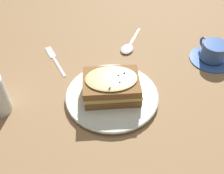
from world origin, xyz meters
The scene contains 6 objects.
ground_plane centered at (0.00, 0.00, 0.00)m, with size 2.40×2.40×0.00m, color olive.
dinner_plate centered at (-0.02, 0.02, 0.01)m, with size 0.27×0.27×0.02m.
sandwich centered at (-0.03, 0.02, 0.05)m, with size 0.17×0.13×0.07m.
teacup_with_saucer centered at (0.34, 0.12, 0.03)m, with size 0.14×0.14×0.06m.
fork centered at (-0.18, 0.24, 0.00)m, with size 0.06×0.17×0.00m.
spoon centered at (0.08, 0.23, 0.00)m, with size 0.12×0.16×0.01m.
Camera 1 is at (-0.13, -0.48, 0.56)m, focal length 42.00 mm.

